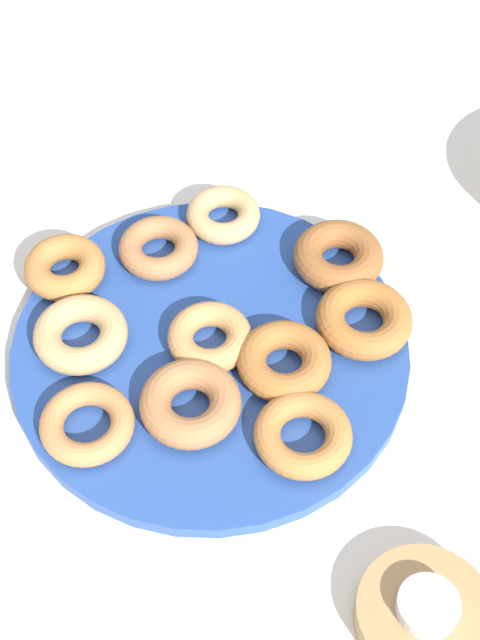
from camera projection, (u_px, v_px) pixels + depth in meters
name	position (u px, v px, depth m)	size (l,w,h in m)	color
ground_plane	(211.00, 354.00, 0.91)	(2.40, 2.40, 0.00)	white
donut_plate	(210.00, 350.00, 0.90)	(0.39, 0.39, 0.02)	#284C9E
donut_0	(303.00, 435.00, 0.82)	(0.09, 0.09, 0.02)	#BC7A3D
donut_1	(190.00, 403.00, 0.84)	(0.09, 0.09, 0.03)	#B27547
donut_2	(87.00, 424.00, 0.83)	(0.09, 0.09, 0.02)	#C6844C
donut_3	(284.00, 361.00, 0.87)	(0.09, 0.09, 0.03)	#AD6B33
donut_4	(81.00, 334.00, 0.89)	(0.09, 0.09, 0.03)	tan
donut_5	(338.00, 256.00, 0.95)	(0.09, 0.09, 0.03)	#995B2D
donut_6	(158.00, 248.00, 0.96)	(0.08, 0.08, 0.02)	#B27547
donut_7	(364.00, 319.00, 0.90)	(0.09, 0.09, 0.03)	#AD6B33
donut_8	(223.00, 215.00, 0.99)	(0.08, 0.08, 0.02)	tan
donut_9	(209.00, 338.00, 0.89)	(0.08, 0.08, 0.03)	tan
donut_10	(65.00, 267.00, 0.94)	(0.08, 0.08, 0.03)	#BC7A3D
candle_holder	(424.00, 615.00, 0.74)	(0.11, 0.11, 0.03)	tan
tealight	(428.00, 606.00, 0.72)	(0.05, 0.05, 0.01)	silver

